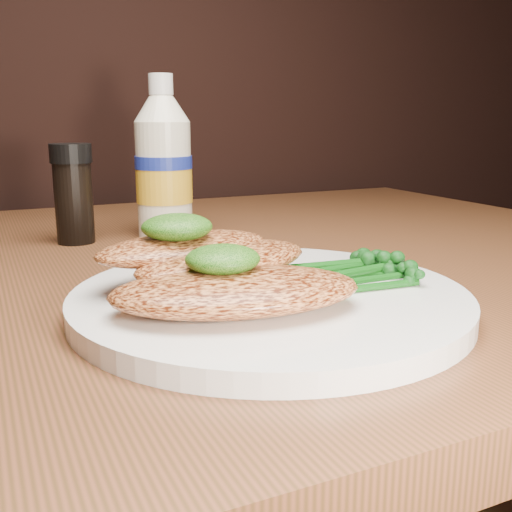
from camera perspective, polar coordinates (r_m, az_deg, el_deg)
name	(u,v)px	position (r m, az deg, el deg)	size (l,w,h in m)	color
plate	(270,300)	(0.45, 1.33, -4.18)	(0.29, 0.29, 0.02)	white
chicken_front	(237,291)	(0.40, -1.86, -3.32)	(0.17, 0.09, 0.03)	#D37D43
chicken_mid	(224,261)	(0.45, -3.03, -0.45)	(0.15, 0.07, 0.02)	#D37D43
chicken_back	(184,248)	(0.46, -6.83, 0.77)	(0.14, 0.07, 0.02)	#D37D43
pesto_front	(223,259)	(0.40, -3.19, -0.29)	(0.05, 0.05, 0.02)	#093407
pesto_back	(177,227)	(0.45, -7.52, 2.75)	(0.05, 0.05, 0.02)	#093407
broccolini_bundle	(327,269)	(0.46, 6.81, -1.28)	(0.14, 0.10, 0.02)	#104C11
mayo_bottle	(163,157)	(0.72, -8.80, 9.28)	(0.07, 0.07, 0.19)	silver
pepper_grinder	(73,194)	(0.70, -16.97, 5.66)	(0.05, 0.05, 0.11)	black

